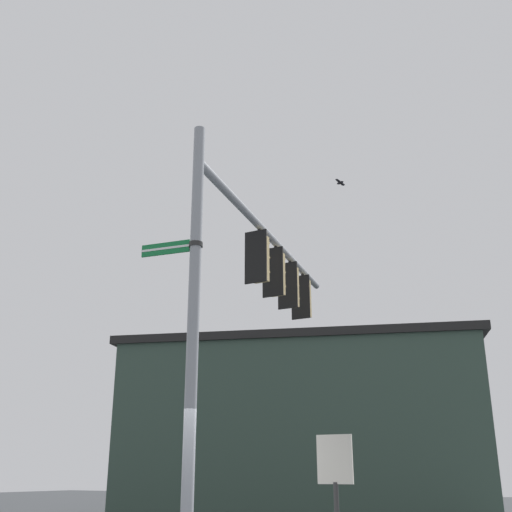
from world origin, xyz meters
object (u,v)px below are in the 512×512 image
at_px(historical_marker, 336,482).
at_px(traffic_light_nearest_pole, 260,259).
at_px(traffic_light_arm_end, 303,298).
at_px(bird_flying, 340,183).
at_px(traffic_light_mid_outer, 291,287).
at_px(traffic_light_mid_inner, 276,274).
at_px(street_name_sign, 178,247).

bearing_deg(historical_marker, traffic_light_nearest_pole, 140.98).
bearing_deg(traffic_light_arm_end, bird_flying, -26.00).
bearing_deg(bird_flying, traffic_light_mid_outer, -160.28).
height_order(traffic_light_mid_inner, street_name_sign, traffic_light_mid_inner).
distance_m(traffic_light_nearest_pole, bird_flying, 4.18).
xyz_separation_m(traffic_light_nearest_pole, traffic_light_mid_outer, (-0.33, 2.39, 0.00)).
bearing_deg(street_name_sign, traffic_light_arm_end, 95.00).
xyz_separation_m(traffic_light_arm_end, street_name_sign, (0.60, -6.91, -0.81)).
bearing_deg(traffic_light_arm_end, traffic_light_nearest_pole, -82.14).
distance_m(traffic_light_nearest_pole, historical_marker, 5.56).
relative_size(traffic_light_mid_inner, street_name_sign, 1.12).
height_order(traffic_light_arm_end, bird_flying, bird_flying).
height_order(traffic_light_mid_inner, bird_flying, bird_flying).
distance_m(traffic_light_nearest_pole, traffic_light_arm_end, 3.61).
xyz_separation_m(traffic_light_arm_end, historical_marker, (2.82, -5.46, -4.69)).
distance_m(traffic_light_nearest_pole, street_name_sign, 3.43).
bearing_deg(traffic_light_arm_end, traffic_light_mid_inner, -82.14).
distance_m(street_name_sign, historical_marker, 4.70).
bearing_deg(traffic_light_arm_end, street_name_sign, -85.00).
bearing_deg(traffic_light_nearest_pole, historical_marker, -39.02).
distance_m(traffic_light_mid_outer, bird_flying, 3.20).
height_order(street_name_sign, bird_flying, bird_flying).
relative_size(traffic_light_mid_outer, historical_marker, 0.62).
bearing_deg(bird_flying, historical_marker, -74.23).
height_order(bird_flying, historical_marker, bird_flying).
distance_m(traffic_light_arm_end, bird_flying, 3.32).
height_order(traffic_light_nearest_pole, traffic_light_arm_end, same).
bearing_deg(traffic_light_mid_outer, traffic_light_nearest_pole, -82.14).
relative_size(street_name_sign, historical_marker, 0.55).
height_order(traffic_light_nearest_pole, bird_flying, bird_flying).
bearing_deg(bird_flying, traffic_light_nearest_pole, -109.03).
bearing_deg(bird_flying, street_name_sign, -98.04).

